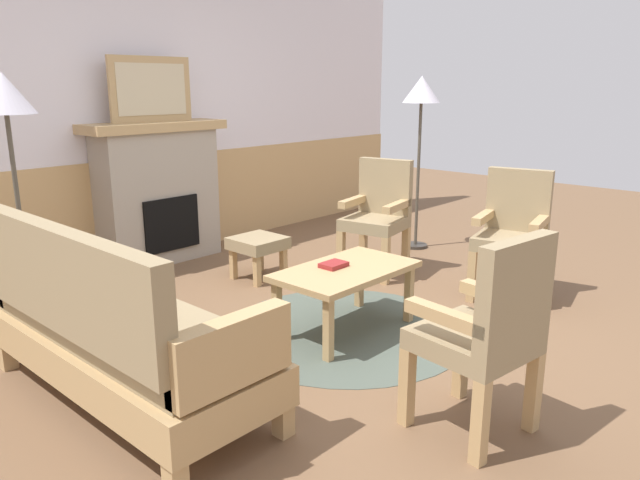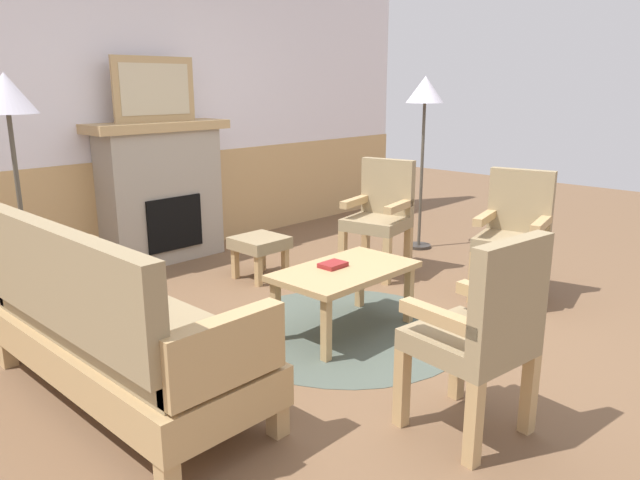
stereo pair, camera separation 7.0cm
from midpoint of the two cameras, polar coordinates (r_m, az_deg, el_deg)
ground_plane at (r=4.17m, az=3.10°, el=-8.15°), size 14.00×14.00×0.00m
wall_back at (r=5.85m, az=-17.16°, el=11.03°), size 7.20×0.14×2.70m
fireplace at (r=5.71m, az=-15.38°, el=4.42°), size 1.30×0.44×1.28m
framed_picture at (r=5.63m, az=-16.02°, el=13.53°), size 0.80×0.04×0.56m
couch at (r=3.27m, az=-19.23°, el=-8.12°), size 0.70×1.80×0.98m
coffee_table at (r=3.97m, az=1.96°, el=-3.40°), size 0.96×0.56×0.44m
round_rug at (r=4.11m, az=1.91°, el=-8.48°), size 1.64×1.64×0.01m
book_on_table at (r=3.97m, az=0.79°, el=-2.35°), size 0.17×0.13×0.03m
footstool at (r=5.10m, az=-6.27°, el=-0.56°), size 0.40×0.40×0.36m
armchair_near_fireplace at (r=5.23m, az=5.16°, el=2.70°), size 0.56×0.56×0.98m
armchair_by_window_left at (r=4.82m, az=17.35°, el=1.05°), size 0.57×0.57×0.98m
armchair_front_left at (r=2.86m, az=14.86°, el=-8.00°), size 0.54×0.54×0.98m
floor_lamp_by_couch at (r=4.25m, az=-27.97°, el=10.76°), size 0.36×0.36×1.68m
floor_lamp_by_chairs at (r=5.98m, az=9.21°, el=12.88°), size 0.36×0.36×1.68m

